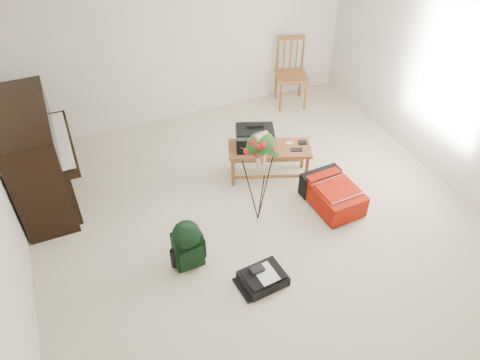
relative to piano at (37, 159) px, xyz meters
name	(u,v)px	position (x,y,z in m)	size (l,w,h in m)	color
floor	(265,233)	(2.19, -1.60, -0.60)	(5.00, 5.50, 0.01)	beige
ceiling	(275,18)	(2.19, -1.60, 1.90)	(5.00, 5.50, 0.01)	white
wall_back	(183,36)	(2.19, 1.15, 0.65)	(5.00, 0.04, 2.50)	white
wall_right	(468,93)	(4.69, -1.60, 0.65)	(0.04, 5.50, 2.50)	white
piano	(37,159)	(0.00, 0.00, 0.00)	(0.71, 1.50, 1.25)	black
bench	(260,143)	(2.54, -0.69, -0.04)	(1.11, 0.75, 0.79)	olive
dining_chair	(291,73)	(3.77, 0.84, -0.09)	(0.56, 0.56, 1.05)	olive
red_suitcase	(330,192)	(3.13, -1.44, -0.43)	(0.53, 0.75, 0.31)	#A91807
black_duffel	(263,277)	(1.88, -2.21, -0.53)	(0.48, 0.40, 0.19)	black
green_backpack	(187,243)	(1.26, -1.69, -0.27)	(0.31, 0.29, 0.60)	black
flower_stand	(259,179)	(2.21, -1.36, 0.02)	(0.50, 0.50, 1.26)	black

